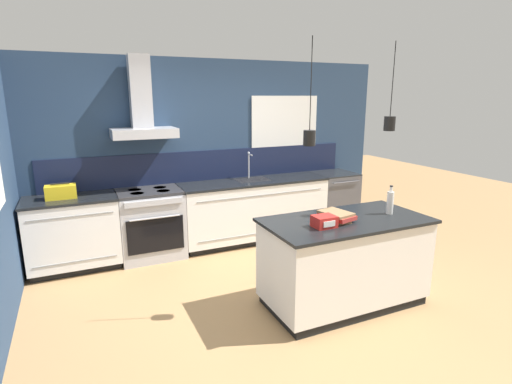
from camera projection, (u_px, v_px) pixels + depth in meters
name	position (u px, v px, depth m)	size (l,w,h in m)	color
ground_plane	(269.00, 298.00, 4.25)	(16.00, 16.00, 0.00)	#A87F51
wall_back	(204.00, 149.00, 5.67)	(5.60, 2.52, 2.60)	navy
counter_run_left	(74.00, 233.00, 4.89)	(1.07, 0.64, 0.91)	black
counter_run_sink	(254.00, 210.00, 5.87)	(2.18, 0.64, 1.30)	black
oven_range	(151.00, 224.00, 5.26)	(0.82, 0.66, 0.91)	#B5B5BA
dishwasher	(333.00, 200.00, 6.44)	(0.63, 0.65, 0.91)	#4C4C51
kitchen_island	(344.00, 261.00, 4.05)	(1.66, 0.85, 0.91)	black
bottle_on_island	(390.00, 202.00, 4.10)	(0.07, 0.07, 0.30)	silver
book_stack	(336.00, 216.00, 3.89)	(0.30, 0.36, 0.09)	olive
red_supply_box	(324.00, 221.00, 3.70)	(0.21, 0.17, 0.11)	red
yellow_toolbox	(61.00, 192.00, 4.73)	(0.34, 0.18, 0.19)	gold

